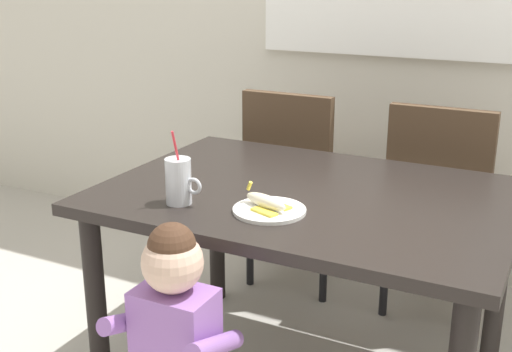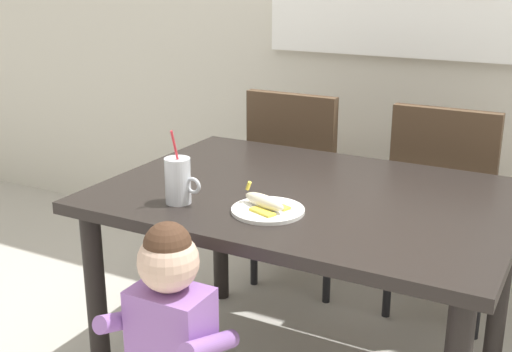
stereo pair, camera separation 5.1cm
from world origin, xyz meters
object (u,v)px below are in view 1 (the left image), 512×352
(dining_table, at_px, (307,217))
(toddler_standing, at_px, (175,328))
(snack_plate, at_px, (269,210))
(dining_chair_right, at_px, (441,200))
(milk_cup, at_px, (179,184))
(peeled_banana, at_px, (266,202))
(dining_chair_left, at_px, (296,178))

(dining_table, relative_size, toddler_standing, 1.64)
(toddler_standing, bearing_deg, snack_plate, 76.16)
(dining_table, distance_m, dining_chair_right, 0.79)
(milk_cup, relative_size, peeled_banana, 1.43)
(dining_chair_right, relative_size, toddler_standing, 1.15)
(toddler_standing, distance_m, milk_cup, 0.49)
(dining_chair_right, relative_size, milk_cup, 3.85)
(milk_cup, bearing_deg, snack_plate, 11.67)
(dining_chair_right, bearing_deg, toddler_standing, 71.67)
(peeled_banana, bearing_deg, snack_plate, 3.21)
(toddler_standing, bearing_deg, dining_table, 78.80)
(toddler_standing, height_order, milk_cup, milk_cup)
(dining_chair_left, xyz_separation_m, snack_plate, (0.31, -0.95, 0.22))
(toddler_standing, bearing_deg, milk_cup, 120.19)
(snack_plate, bearing_deg, dining_chair_left, 108.41)
(dining_table, bearing_deg, toddler_standing, -101.20)
(dining_chair_right, relative_size, snack_plate, 4.17)
(toddler_standing, height_order, snack_plate, toddler_standing)
(dining_table, distance_m, dining_chair_left, 0.79)
(toddler_standing, relative_size, snack_plate, 3.64)
(dining_chair_left, relative_size, toddler_standing, 1.15)
(toddler_standing, distance_m, peeled_banana, 0.48)
(dining_chair_right, bearing_deg, milk_cup, 57.60)
(toddler_standing, distance_m, snack_plate, 0.47)
(toddler_standing, xyz_separation_m, peeled_banana, (0.09, 0.40, 0.26))
(milk_cup, bearing_deg, toddler_standing, -59.81)
(dining_chair_right, bearing_deg, peeled_banana, 69.31)
(toddler_standing, relative_size, peeled_banana, 4.80)
(dining_chair_left, height_order, peeled_banana, dining_chair_left)
(dining_chair_left, height_order, milk_cup, milk_cup)
(peeled_banana, bearing_deg, toddler_standing, -102.39)
(dining_chair_left, relative_size, dining_chair_right, 1.00)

